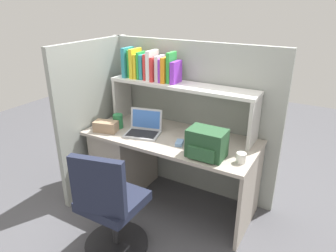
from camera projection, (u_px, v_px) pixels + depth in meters
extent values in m
plane|color=#4C4C51|center=(170.00, 201.00, 3.12)|extent=(8.00, 8.00, 0.00)
cube|color=#AAA093|center=(171.00, 138.00, 2.85)|extent=(1.60, 0.70, 0.03)
cube|color=#9D9388|center=(125.00, 158.00, 3.24)|extent=(0.40, 0.64, 0.70)
cube|color=#9D9388|center=(250.00, 195.00, 2.63)|extent=(0.03, 0.64, 0.70)
cube|color=#939991|center=(189.00, 119.00, 3.13)|extent=(1.84, 0.05, 1.55)
cube|color=#939991|center=(97.00, 117.00, 3.18)|extent=(0.05, 1.06, 1.55)
cube|color=beige|center=(122.00, 98.00, 3.24)|extent=(0.03, 0.28, 0.42)
cube|color=beige|center=(254.00, 122.00, 2.60)|extent=(0.03, 0.28, 0.42)
cube|color=silver|center=(181.00, 86.00, 2.84)|extent=(1.44, 0.28, 0.03)
cube|color=teal|center=(128.00, 62.00, 3.04)|extent=(0.04, 0.17, 0.29)
cube|color=green|center=(132.00, 63.00, 3.04)|extent=(0.04, 0.13, 0.27)
cube|color=yellow|center=(136.00, 63.00, 3.01)|extent=(0.04, 0.18, 0.28)
cube|color=yellow|center=(138.00, 66.00, 3.00)|extent=(0.03, 0.15, 0.24)
cube|color=green|center=(141.00, 65.00, 2.99)|extent=(0.02, 0.14, 0.26)
cube|color=teal|center=(144.00, 67.00, 2.97)|extent=(0.04, 0.14, 0.24)
cube|color=red|center=(148.00, 66.00, 2.96)|extent=(0.03, 0.16, 0.25)
cube|color=white|center=(152.00, 65.00, 2.93)|extent=(0.04, 0.17, 0.28)
cube|color=red|center=(155.00, 69.00, 2.91)|extent=(0.03, 0.18, 0.23)
cube|color=white|center=(160.00, 68.00, 2.90)|extent=(0.04, 0.14, 0.24)
cube|color=purple|center=(163.00, 70.00, 2.88)|extent=(0.02, 0.16, 0.22)
cube|color=orange|center=(166.00, 70.00, 2.86)|extent=(0.04, 0.17, 0.23)
cube|color=green|center=(171.00, 67.00, 2.84)|extent=(0.04, 0.14, 0.28)
cube|color=purple|center=(176.00, 72.00, 2.82)|extent=(0.04, 0.16, 0.20)
cube|color=#B7BABF|center=(143.00, 134.00, 2.86)|extent=(0.35, 0.29, 0.02)
cube|color=black|center=(142.00, 134.00, 2.85)|extent=(0.31, 0.23, 0.00)
cube|color=#B7BABF|center=(146.00, 119.00, 2.92)|extent=(0.31, 0.12, 0.20)
cube|color=#3F72CC|center=(146.00, 119.00, 2.91)|extent=(0.27, 0.10, 0.17)
cube|color=#264C2D|center=(207.00, 143.00, 2.44)|extent=(0.30, 0.20, 0.23)
cube|color=#2B5734|center=(201.00, 154.00, 2.38)|extent=(0.22, 0.04, 0.10)
cube|color=#7299C6|center=(179.00, 143.00, 2.67)|extent=(0.09, 0.12, 0.03)
cylinder|color=white|center=(241.00, 158.00, 2.37)|extent=(0.08, 0.08, 0.08)
cube|color=#9E7F60|center=(106.00, 126.00, 2.93)|extent=(0.24, 0.17, 0.10)
cylinder|color=#26723F|center=(118.00, 121.00, 3.00)|extent=(0.10, 0.10, 0.14)
cylinder|color=black|center=(117.00, 244.00, 2.56)|extent=(0.52, 0.52, 0.04)
cylinder|color=#262628|center=(115.00, 222.00, 2.47)|extent=(0.05, 0.05, 0.41)
cube|color=#1E2338|center=(113.00, 201.00, 2.39)|extent=(0.44, 0.44, 0.08)
cube|color=#1E2338|center=(98.00, 187.00, 2.11)|extent=(0.40, 0.15, 0.44)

